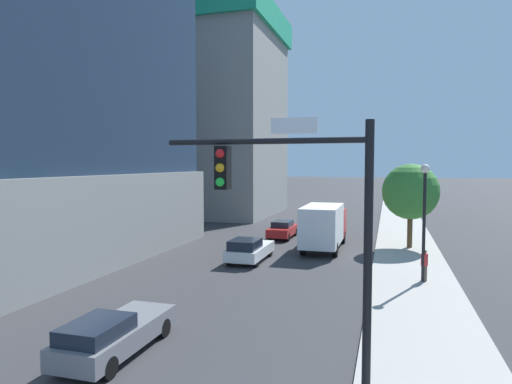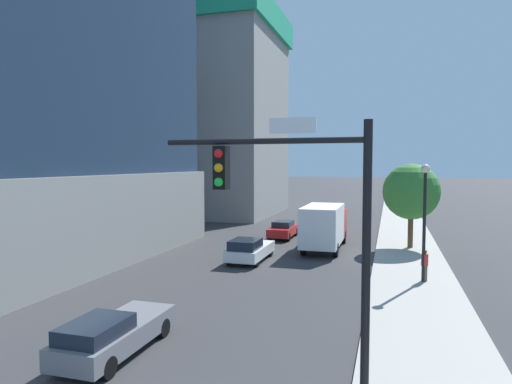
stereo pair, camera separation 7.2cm
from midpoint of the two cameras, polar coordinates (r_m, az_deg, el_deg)
The scene contains 10 objects.
sidewalk at distance 27.19m, azimuth 18.99°, elevation -9.30°, with size 4.24×120.00×0.15m, color #9E9B93.
construction_building at distance 55.38m, azimuth -5.48°, elevation 11.19°, with size 15.73×20.77×33.43m.
traffic_light_pole at distance 10.45m, azimuth 5.87°, elevation -2.84°, with size 4.95×0.48×6.97m.
street_lamp at distance 23.87m, azimuth 20.50°, elevation -1.59°, with size 0.44×0.44×5.88m.
street_tree at distance 33.35m, azimuth 18.95°, elevation 0.03°, with size 3.92×3.92×5.91m.
car_white at distance 28.09m, azimuth -0.96°, elevation -7.30°, with size 1.95×4.67×1.50m.
car_gray at distance 15.52m, azimuth -17.73°, elevation -16.76°, with size 1.77×4.73×1.40m.
car_red at distance 36.80m, azimuth 3.32°, elevation -4.75°, with size 1.75×4.19×1.41m.
box_truck at distance 32.04m, azimuth 8.55°, elevation -4.12°, with size 2.41×7.62×3.19m.
pedestrian_red_shirt at distance 24.42m, azimuth 20.48°, elevation -8.67°, with size 0.34×0.34×1.60m.
Camera 1 is at (6.34, -6.50, 6.06)m, focal length 31.55 mm.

